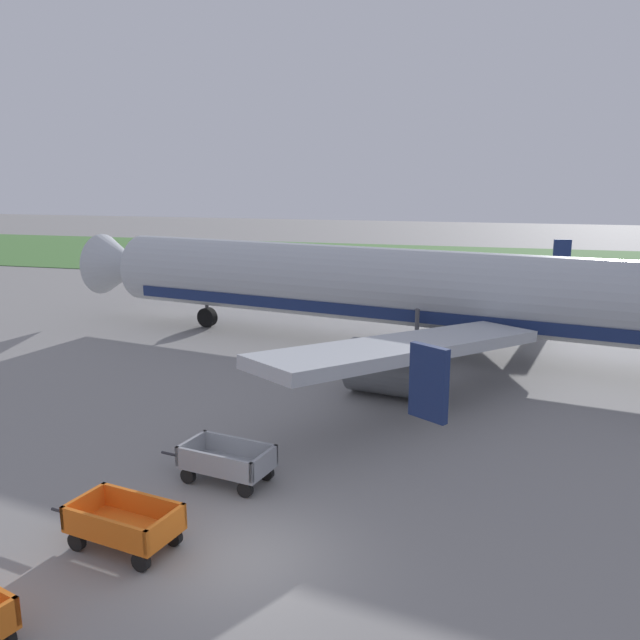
% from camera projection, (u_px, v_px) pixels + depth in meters
% --- Properties ---
extents(ground_plane, '(220.00, 220.00, 0.00)m').
position_uv_depth(ground_plane, '(245.00, 559.00, 14.82)').
color(ground_plane, gray).
extents(grass_strip, '(220.00, 28.00, 0.06)m').
position_uv_depth(grass_strip, '(440.00, 261.00, 65.44)').
color(grass_strip, '#477A38').
rests_on(grass_strip, ground).
extents(airplane, '(37.49, 30.29, 11.34)m').
position_uv_depth(airplane, '(402.00, 289.00, 31.82)').
color(airplane, '#B2B7BC').
rests_on(airplane, ground).
extents(baggage_cart_second_in_row, '(3.63, 1.85, 1.07)m').
position_uv_depth(baggage_cart_second_in_row, '(124.00, 524.00, 15.14)').
color(baggage_cart_second_in_row, orange).
rests_on(baggage_cart_second_in_row, ground).
extents(baggage_cart_third_in_row, '(3.63, 1.85, 1.07)m').
position_uv_depth(baggage_cart_third_in_row, '(227.00, 461.00, 18.43)').
color(baggage_cart_third_in_row, gray).
rests_on(baggage_cart_third_in_row, ground).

